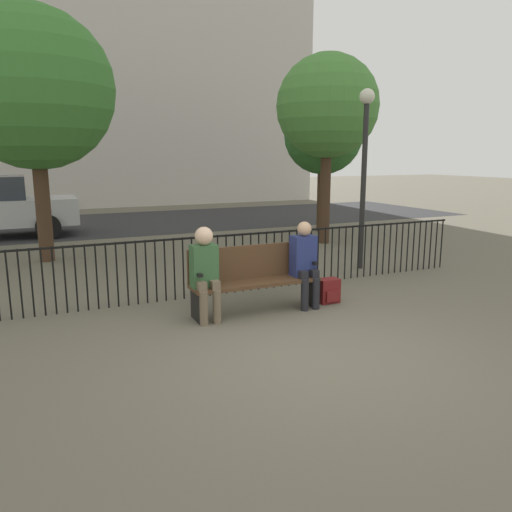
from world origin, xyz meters
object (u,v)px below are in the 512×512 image
object	(u,v)px
park_bench	(254,276)
lamp_post	(365,151)
seated_person_1	(305,260)
backpack	(328,291)
seated_person_0	(205,268)
tree_1	(33,89)
tree_0	(327,107)
tree_2	(323,135)

from	to	relation	value
park_bench	lamp_post	bearing A→B (deg)	27.99
park_bench	lamp_post	xyz separation A→B (m)	(3.00, 1.60, 1.74)
park_bench	seated_person_1	size ratio (longest dim) A/B	1.48
backpack	seated_person_0	bearing A→B (deg)	-179.47
park_bench	tree_1	xyz separation A→B (m)	(-2.49, 4.87, 2.91)
tree_1	park_bench	bearing A→B (deg)	-62.92
seated_person_1	lamp_post	world-z (taller)	lamp_post
seated_person_0	lamp_post	xyz separation A→B (m)	(3.76, 1.72, 1.53)
tree_1	seated_person_0	bearing A→B (deg)	-70.82
seated_person_0	seated_person_1	size ratio (longest dim) A/B	1.01
backpack	tree_1	distance (m)	6.97
seated_person_1	backpack	bearing A→B (deg)	2.49
seated_person_0	seated_person_1	xyz separation A→B (m)	(1.49, -0.00, -0.02)
seated_person_1	backpack	world-z (taller)	seated_person_1
park_bench	lamp_post	size ratio (longest dim) A/B	0.55
tree_1	seated_person_1	bearing A→B (deg)	-57.10
seated_person_1	lamp_post	size ratio (longest dim) A/B	0.37
lamp_post	tree_0	bearing A→B (deg)	71.67
park_bench	tree_0	bearing A→B (deg)	47.89
seated_person_0	tree_0	distance (m)	6.94
seated_person_0	backpack	size ratio (longest dim) A/B	3.48
seated_person_1	backpack	xyz separation A→B (m)	(0.43, 0.02, -0.51)
seated_person_0	park_bench	bearing A→B (deg)	9.59
seated_person_1	seated_person_0	bearing A→B (deg)	179.96
tree_1	tree_0	bearing A→B (deg)	-4.87
tree_1	tree_2	size ratio (longest dim) A/B	1.30
tree_1	lamp_post	size ratio (longest dim) A/B	1.49
backpack	tree_0	world-z (taller)	tree_0
park_bench	tree_1	world-z (taller)	tree_1
backpack	tree_0	bearing A→B (deg)	58.33
seated_person_1	tree_0	distance (m)	6.04
tree_0	lamp_post	size ratio (longest dim) A/B	1.35
tree_1	tree_2	xyz separation A→B (m)	(7.42, 1.22, -0.71)
park_bench	lamp_post	distance (m)	3.82
park_bench	tree_2	bearing A→B (deg)	51.01
seated_person_0	seated_person_1	distance (m)	1.49
seated_person_0	tree_2	xyz separation A→B (m)	(5.68, 6.22, 1.99)
seated_person_1	tree_0	size ratio (longest dim) A/B	0.27
tree_2	seated_person_1	bearing A→B (deg)	-123.95
seated_person_0	lamp_post	world-z (taller)	lamp_post
park_bench	seated_person_1	world-z (taller)	seated_person_1
lamp_post	tree_2	bearing A→B (deg)	66.80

